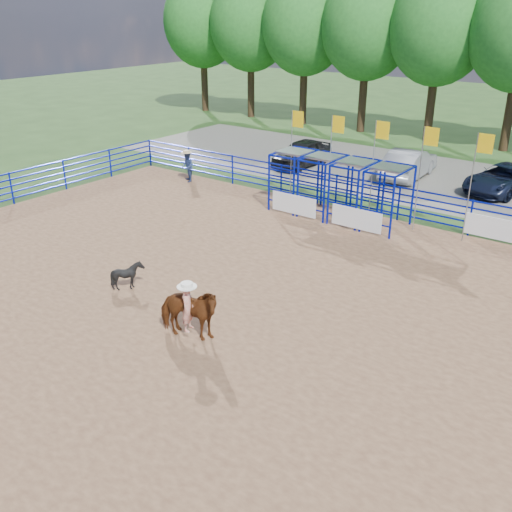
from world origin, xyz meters
name	(u,v)px	position (x,y,z in m)	size (l,w,h in m)	color
ground	(256,313)	(0.00, 0.00, 0.00)	(120.00, 120.00, 0.00)	#315421
arena_dirt	(256,313)	(0.00, 0.00, 0.01)	(30.00, 20.00, 0.02)	#8A6345
gravel_strip	(454,183)	(0.00, 17.00, 0.01)	(40.00, 10.00, 0.01)	gray
horse_and_rider	(188,310)	(-0.62, -2.23, 0.89)	(2.03, 1.37, 2.35)	#5E2E12
calf	(128,275)	(-4.23, -1.21, 0.49)	(0.76, 0.86, 0.95)	black
spectator_cowboy	(187,166)	(-11.12, 8.92, 0.83)	(0.96, 0.93, 1.61)	navy
car_a	(302,153)	(-8.13, 15.17, 0.74)	(1.73, 4.29, 1.46)	black
car_b	(409,163)	(-2.29, 16.43, 0.79)	(1.64, 4.71, 1.55)	gray
car_c	(504,179)	(2.43, 16.80, 0.67)	(2.21, 4.78, 1.33)	black
perimeter_fence	(256,291)	(0.00, 0.00, 0.75)	(30.10, 20.10, 1.50)	#0716AA
chute_assembly	(346,190)	(-1.90, 8.84, 1.26)	(19.32, 2.41, 4.20)	#0716AA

